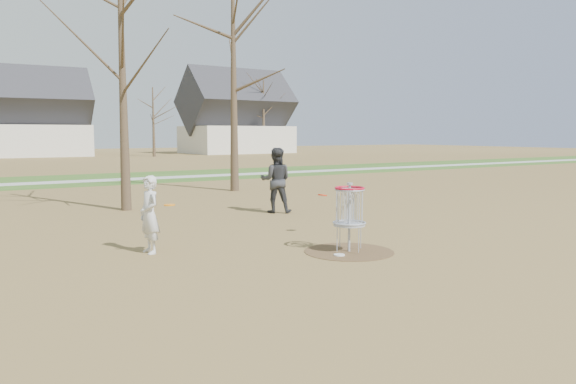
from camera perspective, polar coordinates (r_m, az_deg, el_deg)
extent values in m
plane|color=brown|center=(11.37, 6.21, -6.05)|extent=(160.00, 160.00, 0.00)
cube|color=#2D5119|center=(30.59, -19.01, 1.24)|extent=(160.00, 8.00, 0.01)
cube|color=#9E9E99|center=(29.62, -18.57, 1.13)|extent=(160.00, 1.50, 0.01)
cylinder|color=#47331E|center=(11.36, 6.21, -6.03)|extent=(1.80, 1.80, 0.01)
imported|color=silver|center=(11.36, -13.90, -2.25)|extent=(0.43, 0.60, 1.54)
imported|color=#2D2E32|center=(16.70, -1.23, 1.20)|extent=(1.19, 1.13, 1.94)
cylinder|color=silver|center=(10.96, 5.23, -6.38)|extent=(0.22, 0.22, 0.02)
cylinder|color=red|center=(13.09, 3.52, -0.32)|extent=(0.22, 0.22, 0.08)
cylinder|color=orange|center=(11.16, -11.96, -1.29)|extent=(0.22, 0.22, 0.02)
cylinder|color=#9EA3AD|center=(11.24, 6.25, -2.69)|extent=(0.05, 0.05, 1.35)
cylinder|color=#9EA3AD|center=(11.26, 6.24, -3.32)|extent=(0.64, 0.64, 0.04)
torus|color=#9EA3AD|center=(11.17, 6.28, 0.23)|extent=(0.60, 0.60, 0.04)
torus|color=red|center=(11.17, 6.28, 0.41)|extent=(0.60, 0.60, 0.04)
cone|color=#382B1E|center=(17.94, -16.44, 10.18)|extent=(0.32, 0.32, 7.50)
cone|color=#382B1E|center=(23.25, -5.54, 10.61)|extent=(0.36, 0.36, 8.50)
cone|color=#382B1E|center=(58.84, -13.52, 6.93)|extent=(0.32, 0.32, 7.00)
cone|color=#382B1E|center=(66.46, -2.50, 7.61)|extent=(0.38, 0.38, 8.50)
cube|color=silver|center=(63.34, -24.17, 4.77)|extent=(10.24, 7.34, 3.20)
pyramid|color=#2D2D33|center=(63.39, -24.30, 7.82)|extent=(10.74, 7.36, 3.55)
cube|color=silver|center=(68.13, -5.21, 5.32)|extent=(12.40, 8.62, 3.20)
pyramid|color=#2D2D33|center=(68.18, -5.24, 8.37)|extent=(13.00, 8.65, 4.06)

